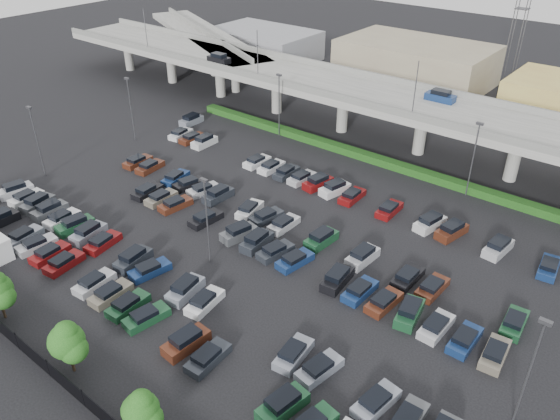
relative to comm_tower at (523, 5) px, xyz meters
The scene contains 10 objects.
ground 75.73m from the comm_tower, 93.09° to the right, with size 280.00×280.00×0.00m, color black.
overpass 43.08m from the comm_tower, 95.77° to the right, with size 150.00×13.00×15.80m.
on_ramp 64.67m from the comm_tower, 151.11° to the right, with size 50.93×30.13×8.80m.
hedge 51.42m from the comm_tower, 94.67° to the right, with size 66.00×1.60×1.10m, color #123D11.
fence 103.13m from the comm_tower, 92.28° to the right, with size 70.00×0.10×2.00m.
tree_row 101.30m from the comm_tower, 91.88° to the right, with size 65.07×3.66×5.94m.
parked_cars 79.54m from the comm_tower, 92.90° to the right, with size 63.08×41.58×1.67m.
light_poles 73.06m from the comm_tower, 96.44° to the right, with size 66.90×48.38×10.30m.
distant_buildings 18.96m from the comm_tower, 55.50° to the right, with size 138.00×24.00×9.00m.
comm_tower is the anchor object (origin of this frame).
Camera 1 is at (36.29, -41.05, 35.78)m, focal length 35.00 mm.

